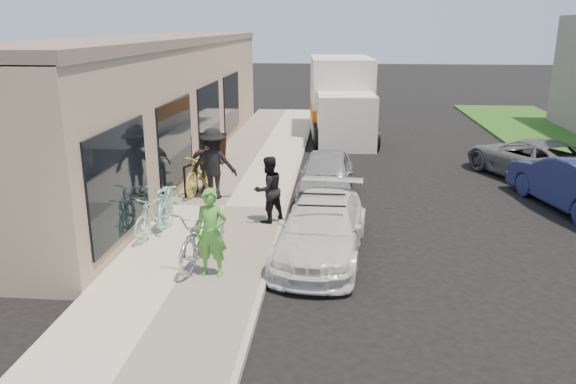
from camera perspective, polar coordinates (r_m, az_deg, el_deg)
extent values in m
plane|color=black|center=(11.42, 0.54, -7.09)|extent=(120.00, 120.00, 0.00)
cube|color=beige|center=(14.44, -6.43, -1.70)|extent=(3.00, 34.00, 0.15)
cube|color=#A19C93|center=(14.22, -0.29, -1.93)|extent=(0.12, 34.00, 0.13)
cube|color=tan|center=(19.57, -13.16, 8.60)|extent=(3.50, 20.00, 4.00)
cube|color=#766659|center=(19.40, -13.58, 14.75)|extent=(3.60, 20.00, 0.25)
cube|color=black|center=(11.67, -16.73, 1.05)|extent=(0.06, 3.00, 2.20)
cube|color=black|center=(15.35, -11.32, 5.07)|extent=(0.06, 3.00, 2.20)
cube|color=black|center=(19.15, -8.00, 7.50)|extent=(0.06, 3.00, 2.20)
cube|color=black|center=(23.03, -5.77, 9.10)|extent=(0.06, 3.00, 2.20)
cylinder|color=black|center=(15.13, -10.44, 0.93)|extent=(0.06, 0.06, 0.84)
cylinder|color=black|center=(15.57, -9.26, 1.44)|extent=(0.06, 0.06, 0.84)
cylinder|color=black|center=(15.24, -9.92, 2.72)|extent=(0.25, 0.55, 0.06)
cube|color=#311C0D|center=(18.66, -7.59, 4.27)|extent=(0.63, 0.35, 0.97)
cube|color=#311C0D|center=(18.97, -7.16, 4.50)|extent=(0.63, 0.35, 0.97)
cube|color=black|center=(18.61, -7.63, 4.40)|extent=(0.50, 0.25, 0.70)
imported|color=silver|center=(11.53, 3.46, -3.68)|extent=(2.06, 4.25, 1.19)
cylinder|color=black|center=(10.91, 3.44, -1.46)|extent=(0.94, 0.04, 0.04)
cylinder|color=black|center=(11.67, 3.57, -0.25)|extent=(0.94, 0.04, 0.04)
imported|color=#A1A1A7|center=(15.54, 3.90, 1.80)|extent=(1.59, 3.71, 1.25)
cube|color=silver|center=(21.79, 5.91, 7.15)|extent=(2.32, 2.32, 2.06)
cube|color=black|center=(21.72, 5.94, 8.28)|extent=(2.01, 0.21, 0.98)
cube|color=silver|center=(24.91, 5.33, 9.87)|extent=(2.82, 4.73, 3.15)
cube|color=#C05F0B|center=(25.00, 5.29, 8.26)|extent=(2.84, 4.75, 0.60)
cylinder|color=black|center=(21.30, 3.06, 5.36)|extent=(0.33, 0.89, 0.87)
cylinder|color=black|center=(21.49, 8.88, 5.29)|extent=(0.33, 0.89, 0.87)
cylinder|color=black|center=(22.47, 2.95, 5.96)|extent=(0.33, 0.89, 0.87)
cylinder|color=black|center=(22.65, 8.48, 5.88)|extent=(0.33, 0.89, 0.87)
cylinder|color=black|center=(26.52, 2.66, 7.61)|extent=(0.33, 0.89, 0.87)
cylinder|color=black|center=(26.68, 7.36, 7.55)|extent=(0.33, 0.89, 0.87)
imported|color=#1A204E|center=(16.14, 27.24, 0.83)|extent=(2.45, 4.53, 1.42)
imported|color=#5C5E61|center=(18.86, 23.54, 3.13)|extent=(3.76, 5.04, 1.27)
imported|color=silver|center=(10.98, -8.58, -4.26)|extent=(1.07, 2.23, 1.12)
imported|color=green|center=(10.29, -7.80, -4.12)|extent=(0.63, 0.43, 1.65)
imported|color=black|center=(12.99, -2.01, 0.26)|extent=(0.96, 0.95, 1.57)
imported|color=#8ED4C8|center=(12.56, -13.41, -2.24)|extent=(0.82, 1.66, 0.96)
imported|color=#8ED4C8|center=(13.42, -12.30, -0.85)|extent=(0.93, 1.98, 1.00)
imported|color=yellow|center=(15.53, -8.89, 1.96)|extent=(0.86, 1.93, 1.12)
imported|color=black|center=(14.89, -7.57, 2.88)|extent=(1.24, 0.75, 1.88)
imported|color=brown|center=(15.51, -8.29, 2.82)|extent=(0.97, 0.51, 1.57)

